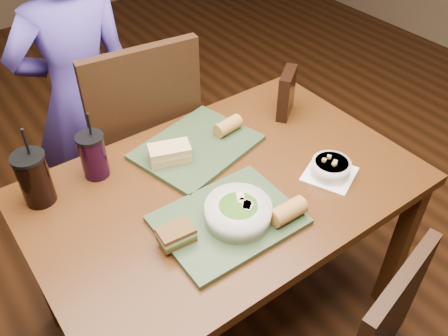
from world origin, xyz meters
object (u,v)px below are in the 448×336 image
at_px(chair_far, 138,139).
at_px(baguette_far, 228,126).
at_px(baguette_near, 288,211).
at_px(tray_near, 228,220).
at_px(sandwich_far, 170,153).
at_px(diner, 81,96).
at_px(cup_berry, 93,155).
at_px(salad_bowl, 238,211).
at_px(soup_bowl, 331,168).
at_px(dining_table, 224,203).
at_px(chip_bag, 287,93).
at_px(tray_far, 197,147).
at_px(sandwich_near, 176,235).
at_px(cup_cola, 34,178).

xyz_separation_m(chair_far, baguette_far, (0.20, -0.38, 0.20)).
bearing_deg(baguette_near, tray_near, 144.04).
height_order(sandwich_far, baguette_near, same).
distance_m(diner, baguette_near, 1.11).
bearing_deg(cup_berry, salad_bowl, -61.79).
xyz_separation_m(salad_bowl, soup_bowl, (0.40, -0.01, -0.02)).
distance_m(dining_table, salad_bowl, 0.23).
distance_m(dining_table, baguette_near, 0.30).
xyz_separation_m(dining_table, sandwich_far, (-0.09, 0.20, 0.14)).
bearing_deg(chip_bag, sandwich_far, 143.23).
xyz_separation_m(tray_far, salad_bowl, (-0.10, -0.38, 0.04)).
relative_size(diner, baguette_far, 13.61).
xyz_separation_m(diner, sandwich_near, (-0.11, -0.96, 0.06)).
xyz_separation_m(dining_table, diner, (-0.16, 0.83, 0.07)).
bearing_deg(cup_cola, baguette_near, -43.35).
relative_size(salad_bowl, baguette_near, 1.76).
bearing_deg(cup_berry, soup_bowl, -36.37).
height_order(tray_far, soup_bowl, soup_bowl).
xyz_separation_m(tray_near, soup_bowl, (0.42, -0.03, 0.02)).
relative_size(dining_table, sandwich_near, 11.96).
distance_m(tray_far, soup_bowl, 0.49).
distance_m(tray_near, soup_bowl, 0.42).
height_order(salad_bowl, baguette_far, salad_bowl).
distance_m(sandwich_near, cup_berry, 0.44).
bearing_deg(soup_bowl, diner, 115.45).
height_order(sandwich_near, baguette_near, baguette_near).
xyz_separation_m(salad_bowl, baguette_far, (0.25, 0.38, -0.01)).
distance_m(tray_far, baguette_far, 0.15).
distance_m(tray_far, cup_cola, 0.57).
height_order(dining_table, tray_near, tray_near).
bearing_deg(baguette_near, soup_bowl, 16.30).
xyz_separation_m(sandwich_near, chip_bag, (0.72, 0.33, 0.05)).
height_order(dining_table, cup_berry, cup_berry).
height_order(dining_table, baguette_near, baguette_near).
height_order(tray_near, soup_bowl, soup_bowl).
bearing_deg(tray_near, chair_far, 84.94).
height_order(tray_near, sandwich_far, sandwich_far).
distance_m(chair_far, cup_cola, 0.63).
relative_size(dining_table, cup_cola, 4.54).
bearing_deg(tray_near, diner, 93.70).
bearing_deg(dining_table, baguette_far, 50.58).
bearing_deg(baguette_far, sandwich_far, -177.40).
xyz_separation_m(tray_far, sandwich_near, (-0.30, -0.34, 0.03)).
distance_m(baguette_near, cup_cola, 0.80).
height_order(salad_bowl, cup_berry, cup_berry).
relative_size(tray_far, sandwich_far, 2.60).
xyz_separation_m(diner, tray_far, (0.19, -0.62, 0.03)).
bearing_deg(baguette_far, diner, 118.03).
distance_m(baguette_near, chip_bag, 0.60).
bearing_deg(cup_cola, salad_bowl, -45.44).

